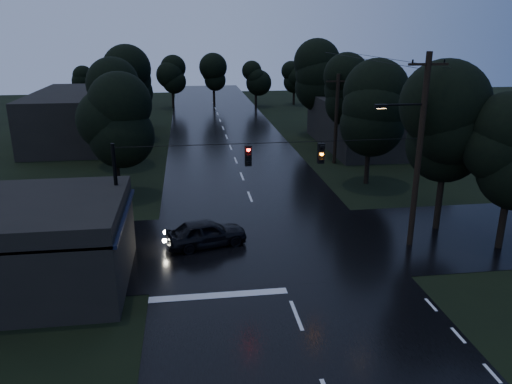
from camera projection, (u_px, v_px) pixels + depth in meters
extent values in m
cube|color=black|center=(236.00, 161.00, 43.65)|extent=(12.00, 120.00, 0.02)
cube|color=black|center=(269.00, 245.00, 26.71)|extent=(60.00, 9.00, 0.02)
cube|color=black|center=(53.00, 218.00, 21.59)|extent=(6.00, 7.00, 0.12)
cube|color=black|center=(124.00, 215.00, 21.98)|extent=(0.30, 7.00, 0.15)
cylinder|color=black|center=(113.00, 282.00, 19.66)|extent=(0.10, 0.10, 3.00)
cylinder|color=black|center=(129.00, 226.00, 25.31)|extent=(0.10, 0.10, 3.00)
cube|color=#FFC366|center=(120.00, 244.00, 20.78)|extent=(0.06, 1.60, 0.50)
cube|color=#FFC366|center=(127.00, 220.00, 23.32)|extent=(0.06, 1.20, 0.50)
cube|color=black|center=(374.00, 123.00, 48.53)|extent=(10.00, 14.00, 4.40)
cube|color=black|center=(88.00, 117.00, 50.46)|extent=(10.00, 16.00, 5.00)
cylinder|color=black|center=(419.00, 154.00, 25.18)|extent=(0.30, 0.30, 10.00)
cube|color=black|center=(428.00, 64.00, 23.80)|extent=(2.00, 0.12, 0.12)
cylinder|color=black|center=(403.00, 105.00, 24.25)|extent=(2.20, 0.10, 0.10)
cube|color=black|center=(381.00, 106.00, 24.12)|extent=(0.60, 0.25, 0.18)
cube|color=#FFB266|center=(381.00, 108.00, 24.16)|extent=(0.45, 0.18, 0.03)
cylinder|color=black|center=(336.00, 120.00, 41.67)|extent=(0.30, 0.30, 7.50)
cube|color=black|center=(338.00, 81.00, 40.68)|extent=(2.00, 0.12, 0.12)
cylinder|color=black|center=(118.00, 205.00, 23.86)|extent=(0.18, 0.18, 6.00)
cylinder|color=black|center=(273.00, 143.00, 23.95)|extent=(15.00, 0.03, 0.03)
cube|color=black|center=(248.00, 156.00, 23.99)|extent=(0.32, 0.25, 1.00)
sphere|color=#FF0C07|center=(249.00, 156.00, 23.85)|extent=(0.18, 0.18, 0.18)
cube|color=black|center=(321.00, 153.00, 24.45)|extent=(0.32, 0.25, 1.00)
sphere|color=orange|center=(322.00, 154.00, 24.31)|extent=(0.18, 0.18, 0.18)
cylinder|color=black|center=(438.00, 205.00, 28.51)|extent=(0.36, 0.36, 2.80)
sphere|color=black|center=(445.00, 147.00, 27.44)|extent=(4.48, 4.48, 4.48)
sphere|color=black|center=(448.00, 126.00, 27.07)|extent=(4.48, 4.48, 4.48)
sphere|color=black|center=(451.00, 103.00, 26.69)|extent=(4.48, 4.48, 4.48)
cylinder|color=black|center=(502.00, 226.00, 26.00)|extent=(0.36, 0.36, 2.45)
sphere|color=black|center=(511.00, 171.00, 25.07)|extent=(3.92, 3.92, 3.92)
cylinder|color=black|center=(118.00, 177.00, 34.57)|extent=(0.36, 0.36, 2.45)
sphere|color=black|center=(114.00, 135.00, 33.64)|extent=(3.92, 3.92, 3.92)
sphere|color=black|center=(112.00, 119.00, 33.31)|extent=(3.92, 3.92, 3.92)
sphere|color=black|center=(111.00, 103.00, 32.98)|extent=(3.92, 3.92, 3.92)
cylinder|color=black|center=(122.00, 149.00, 41.99)|extent=(0.36, 0.36, 2.62)
sphere|color=black|center=(119.00, 112.00, 40.99)|extent=(4.20, 4.20, 4.20)
sphere|color=black|center=(118.00, 98.00, 40.64)|extent=(4.20, 4.20, 4.20)
sphere|color=black|center=(116.00, 84.00, 40.29)|extent=(4.20, 4.20, 4.20)
cylinder|color=black|center=(127.00, 126.00, 51.29)|extent=(0.36, 0.36, 2.80)
sphere|color=black|center=(125.00, 93.00, 50.23)|extent=(4.48, 4.48, 4.48)
sphere|color=black|center=(124.00, 81.00, 49.85)|extent=(4.48, 4.48, 4.48)
sphere|color=black|center=(123.00, 69.00, 49.48)|extent=(4.48, 4.48, 4.48)
cylinder|color=black|center=(367.00, 166.00, 36.87)|extent=(0.36, 0.36, 2.62)
sphere|color=black|center=(370.00, 124.00, 35.88)|extent=(4.20, 4.20, 4.20)
sphere|color=black|center=(371.00, 108.00, 35.52)|extent=(4.20, 4.20, 4.20)
sphere|color=black|center=(372.00, 92.00, 35.17)|extent=(4.20, 4.20, 4.20)
cylinder|color=black|center=(343.00, 142.00, 44.45)|extent=(0.36, 0.36, 2.80)
sphere|color=black|center=(345.00, 103.00, 43.39)|extent=(4.48, 4.48, 4.48)
sphere|color=black|center=(345.00, 89.00, 43.01)|extent=(4.48, 4.48, 4.48)
sphere|color=black|center=(346.00, 75.00, 42.63)|extent=(4.48, 4.48, 4.48)
cylinder|color=black|center=(320.00, 121.00, 53.91)|extent=(0.36, 0.36, 2.97)
sphere|color=black|center=(322.00, 87.00, 52.78)|extent=(4.76, 4.76, 4.76)
sphere|color=black|center=(322.00, 75.00, 52.38)|extent=(4.76, 4.76, 4.76)
sphere|color=black|center=(323.00, 62.00, 51.98)|extent=(4.76, 4.76, 4.76)
imported|color=black|center=(206.00, 233.00, 26.39)|extent=(4.57, 2.71, 1.46)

